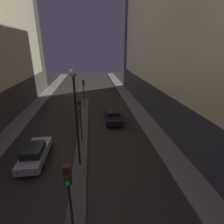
{
  "coord_description": "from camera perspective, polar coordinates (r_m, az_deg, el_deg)",
  "views": [
    {
      "loc": [
        1.16,
        -1.76,
        8.95
      ],
      "look_at": [
        3.22,
        15.47,
        2.44
      ],
      "focal_mm": 28.0,
      "sensor_mm": 36.0,
      "label": 1
    }
  ],
  "objects": [
    {
      "name": "building_right",
      "position": [
        24.45,
        22.08,
        27.95
      ],
      "size": [
        6.01,
        39.76,
        25.29
      ],
      "color": "#383842",
      "rests_on": "ground"
    },
    {
      "name": "median_strip",
      "position": [
        19.07,
        -9.58,
        -7.51
      ],
      "size": [
        1.1,
        28.15,
        0.13
      ],
      "color": "#56544F",
      "rests_on": "ground"
    },
    {
      "name": "traffic_light_near",
      "position": [
        8.41,
        -13.98,
        -22.77
      ],
      "size": [
        0.32,
        0.42,
        4.25
      ],
      "color": "black",
      "rests_on": "median_strip"
    },
    {
      "name": "traffic_light_mid",
      "position": [
        16.59,
        -10.4,
        0.15
      ],
      "size": [
        0.32,
        0.42,
        4.25
      ],
      "color": "black",
      "rests_on": "median_strip"
    },
    {
      "name": "traffic_light_far",
      "position": [
        26.41,
        -9.25,
        7.86
      ],
      "size": [
        0.32,
        0.42,
        4.25
      ],
      "color": "black",
      "rests_on": "median_strip"
    },
    {
      "name": "street_lamp",
      "position": [
        12.38,
        -11.95,
        4.2
      ],
      "size": [
        0.58,
        0.58,
        7.5
      ],
      "color": "black",
      "rests_on": "median_strip"
    },
    {
      "name": "car_left_lane",
      "position": [
        16.01,
        -23.86,
        -12.16
      ],
      "size": [
        1.75,
        4.69,
        1.52
      ],
      "color": "#B2B2B7",
      "rests_on": "ground"
    },
    {
      "name": "car_right_lane",
      "position": [
        21.86,
        0.31,
        -1.49
      ],
      "size": [
        1.9,
        4.13,
        1.43
      ],
      "color": "black",
      "rests_on": "ground"
    }
  ]
}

